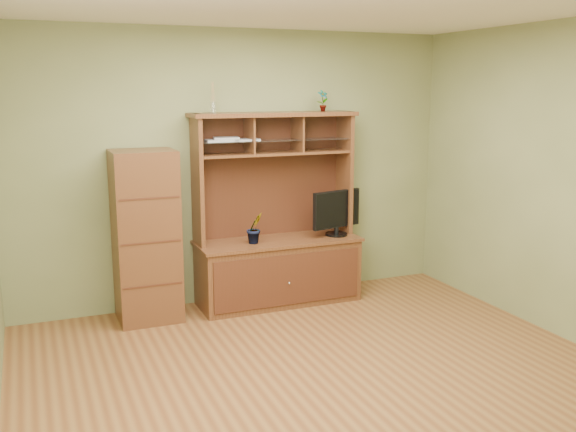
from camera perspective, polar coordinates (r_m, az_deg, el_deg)
room at (r=4.60m, az=3.32°, el=1.48°), size 4.54×4.04×2.74m
media_hutch at (r=6.44m, az=-0.97°, el=-3.16°), size 1.66×0.61×1.90m
monitor at (r=6.53m, az=4.35°, el=0.37°), size 0.58×0.23×0.46m
orchid_plant at (r=6.21m, az=-2.97°, el=-1.07°), size 0.20×0.18×0.30m
top_plant at (r=6.52m, az=3.11°, el=10.21°), size 0.12×0.09×0.22m
reed_diffuser at (r=6.11m, az=-6.69°, el=10.13°), size 0.06×0.06×0.29m
magazines at (r=6.18m, az=-5.17°, el=6.79°), size 0.54×0.23×0.04m
side_cabinet at (r=6.04m, az=-12.51°, el=-1.78°), size 0.57×0.52×1.59m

